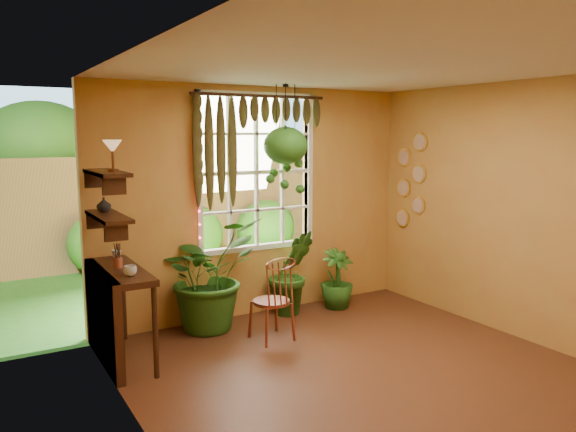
% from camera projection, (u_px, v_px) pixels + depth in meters
% --- Properties ---
extents(floor, '(4.50, 4.50, 0.00)m').
position_uv_depth(floor, '(377.00, 381.00, 4.92)').
color(floor, '#512717').
rests_on(floor, ground).
extents(ceiling, '(4.50, 4.50, 0.00)m').
position_uv_depth(ceiling, '(384.00, 65.00, 4.53)').
color(ceiling, silver).
rests_on(ceiling, wall_back).
extents(wall_back, '(4.00, 0.00, 4.00)m').
position_uv_depth(wall_back, '(258.00, 202.00, 6.64)').
color(wall_back, '#BB933F').
rests_on(wall_back, floor).
extents(wall_left, '(0.00, 4.50, 4.50)m').
position_uv_depth(wall_left, '(145.00, 255.00, 3.72)').
color(wall_left, '#BB933F').
rests_on(wall_left, floor).
extents(wall_right, '(0.00, 4.50, 4.50)m').
position_uv_depth(wall_right, '(533.00, 213.00, 5.72)').
color(wall_right, '#BB933F').
rests_on(wall_right, floor).
extents(window, '(1.52, 0.10, 1.86)m').
position_uv_depth(window, '(256.00, 172.00, 6.62)').
color(window, white).
rests_on(window, wall_back).
extents(valance_vine, '(1.70, 0.12, 1.10)m').
position_uv_depth(valance_vine, '(254.00, 123.00, 6.39)').
color(valance_vine, '#361F0E').
rests_on(valance_vine, window).
extents(string_lights, '(0.03, 0.03, 1.54)m').
position_uv_depth(string_lights, '(198.00, 171.00, 6.15)').
color(string_lights, '#FF2633').
rests_on(string_lights, window).
extents(wall_plates, '(0.04, 0.32, 1.10)m').
position_uv_depth(wall_plates, '(411.00, 181.00, 7.21)').
color(wall_plates, beige).
rests_on(wall_plates, wall_right).
extents(counter_ledge, '(0.40, 1.20, 0.90)m').
position_uv_depth(counter_ledge, '(109.00, 306.00, 5.25)').
color(counter_ledge, '#361F0E').
rests_on(counter_ledge, floor).
extents(shelf_lower, '(0.25, 0.90, 0.04)m').
position_uv_depth(shelf_lower, '(108.00, 216.00, 5.14)').
color(shelf_lower, '#361F0E').
rests_on(shelf_lower, wall_left).
extents(shelf_upper, '(0.25, 0.90, 0.04)m').
position_uv_depth(shelf_upper, '(106.00, 173.00, 5.08)').
color(shelf_upper, '#361F0E').
rests_on(shelf_upper, wall_left).
extents(backyard, '(14.00, 10.00, 12.00)m').
position_uv_depth(backyard, '(158.00, 180.00, 10.72)').
color(backyard, '#23621C').
rests_on(backyard, ground).
extents(windsor_chair, '(0.42, 0.44, 1.04)m').
position_uv_depth(windsor_chair, '(273.00, 312.00, 5.87)').
color(windsor_chair, maroon).
rests_on(windsor_chair, floor).
extents(potted_plant_left, '(1.40, 1.32, 1.24)m').
position_uv_depth(potted_plant_left, '(208.00, 274.00, 6.18)').
color(potted_plant_left, '#1C4813').
rests_on(potted_plant_left, floor).
extents(potted_plant_mid, '(0.62, 0.53, 1.02)m').
position_uv_depth(potted_plant_mid, '(291.00, 272.00, 6.71)').
color(potted_plant_mid, '#1C4813').
rests_on(potted_plant_mid, floor).
extents(potted_plant_right, '(0.44, 0.44, 0.74)m').
position_uv_depth(potted_plant_right, '(337.00, 279.00, 6.96)').
color(potted_plant_right, '#1C4813').
rests_on(potted_plant_right, floor).
extents(hanging_basket, '(0.50, 0.50, 1.23)m').
position_uv_depth(hanging_basket, '(286.00, 150.00, 6.31)').
color(hanging_basket, black).
rests_on(hanging_basket, ceiling).
extents(cup_a, '(0.13, 0.13, 0.09)m').
position_uv_depth(cup_a, '(130.00, 271.00, 4.98)').
color(cup_a, silver).
rests_on(cup_a, counter_ledge).
extents(cup_b, '(0.10, 0.10, 0.09)m').
position_uv_depth(cup_b, '(117.00, 254.00, 5.65)').
color(cup_b, beige).
rests_on(cup_b, counter_ledge).
extents(brush_jar, '(0.08, 0.08, 0.30)m').
position_uv_depth(brush_jar, '(118.00, 256.00, 5.26)').
color(brush_jar, brown).
rests_on(brush_jar, counter_ledge).
extents(shelf_vase, '(0.16, 0.16, 0.14)m').
position_uv_depth(shelf_vase, '(104.00, 205.00, 5.30)').
color(shelf_vase, '#B2AD99').
rests_on(shelf_vase, shelf_lower).
extents(tiffany_lamp, '(0.17, 0.17, 0.28)m').
position_uv_depth(tiffany_lamp, '(112.00, 148.00, 4.88)').
color(tiffany_lamp, '#563018').
rests_on(tiffany_lamp, shelf_upper).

